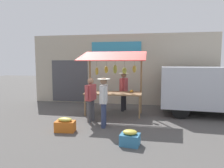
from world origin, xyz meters
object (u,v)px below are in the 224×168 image
(parked_van, at_px, (216,87))
(produce_crate_near, at_px, (65,125))
(market_stall, at_px, (114,75))
(shopper_with_ponytail, at_px, (104,98))
(shopper_with_shopping_bag, at_px, (91,97))
(produce_crate_side, at_px, (130,138))
(vendor_with_sunhat, at_px, (124,88))

(parked_van, relative_size, produce_crate_near, 7.40)
(market_stall, relative_size, produce_crate_near, 4.10)
(market_stall, distance_m, parked_van, 3.97)
(shopper_with_ponytail, height_order, shopper_with_shopping_bag, shopper_with_ponytail)
(produce_crate_near, xyz_separation_m, produce_crate_side, (-2.00, 0.68, -0.01))
(shopper_with_shopping_bag, xyz_separation_m, parked_van, (-4.52, -1.66, 0.25))
(shopper_with_ponytail, distance_m, produce_crate_near, 1.43)
(shopper_with_ponytail, xyz_separation_m, parked_van, (-3.95, -2.17, 0.19))
(market_stall, bearing_deg, parked_van, -171.53)
(market_stall, height_order, shopper_with_shopping_bag, market_stall)
(vendor_with_sunhat, relative_size, produce_crate_near, 2.70)
(shopper_with_ponytail, distance_m, shopper_with_shopping_bag, 0.77)
(shopper_with_shopping_bag, relative_size, produce_crate_side, 2.95)
(vendor_with_sunhat, bearing_deg, produce_crate_near, -14.16)
(market_stall, bearing_deg, shopper_with_shopping_bag, 60.30)
(market_stall, height_order, vendor_with_sunhat, market_stall)
(market_stall, xyz_separation_m, vendor_with_sunhat, (-0.32, -0.72, -0.58))
(parked_van, distance_m, produce_crate_near, 5.81)
(parked_van, bearing_deg, vendor_with_sunhat, 1.38)
(market_stall, distance_m, shopper_with_ponytail, 1.70)
(produce_crate_side, bearing_deg, vendor_with_sunhat, -80.54)
(shopper_with_ponytail, xyz_separation_m, produce_crate_near, (1.04, 0.65, -0.73))
(produce_crate_side, bearing_deg, shopper_with_shopping_bag, -50.02)
(vendor_with_sunhat, height_order, produce_crate_side, vendor_with_sunhat)
(market_stall, relative_size, shopper_with_shopping_bag, 1.64)
(shopper_with_ponytail, bearing_deg, vendor_with_sunhat, -15.90)
(market_stall, height_order, parked_van, market_stall)
(market_stall, relative_size, produce_crate_side, 4.82)
(produce_crate_side, bearing_deg, shopper_with_ponytail, -54.05)
(market_stall, distance_m, shopper_with_shopping_bag, 1.42)
(vendor_with_sunhat, bearing_deg, parked_van, 99.00)
(shopper_with_shopping_bag, relative_size, produce_crate_near, 2.51)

